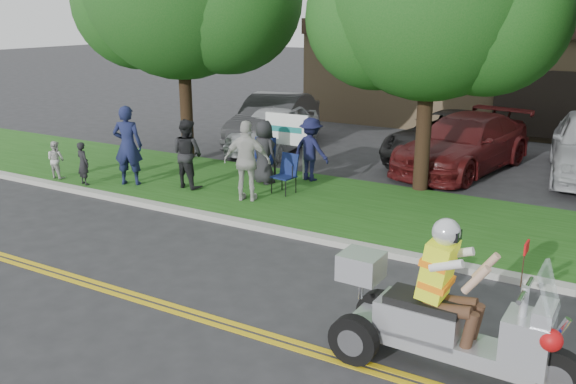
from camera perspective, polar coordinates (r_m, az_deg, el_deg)
The scene contains 22 objects.
ground at distance 9.33m, azimuth -5.13°, elevation -10.66°, with size 120.00×120.00×0.00m, color #28282B.
centerline_near at distance 8.92m, azimuth -7.31°, elevation -12.07°, with size 60.00×0.10×0.01m, color gold.
centerline_far at distance 9.03m, azimuth -6.69°, elevation -11.66°, with size 60.00×0.10×0.01m, color gold.
curb at distance 11.70m, azimuth 3.47°, elevation -4.49°, with size 60.00×0.25×0.12m, color #A8A89E.
grass_verge at distance 13.55m, azimuth 7.56°, elevation -1.65°, with size 60.00×4.00×0.10m, color #1C4C14.
commercial_building at distance 25.97m, azimuth 24.02°, elevation 10.20°, with size 18.00×8.20×4.00m.
tree_mid at distance 14.62m, azimuth 13.55°, elevation 16.82°, with size 5.88×4.80×7.05m.
business_sign at distance 15.71m, azimuth -0.10°, elevation 5.56°, with size 1.25×0.06×1.75m.
trike_scooter at distance 7.72m, azimuth 14.28°, elevation -11.52°, with size 3.01×1.01×1.97m.
lawn_chair_a at distance 14.43m, azimuth -0.13°, elevation 1.99°, with size 0.56×0.57×0.93m.
lawn_chair_b at distance 15.64m, azimuth -2.25°, elevation 3.40°, with size 0.70×0.71×1.05m.
spectator_adult_left at distance 15.51m, azimuth -14.76°, elevation 4.24°, with size 0.72×0.47×1.97m, color #181E43.
spectator_adult_mid at distance 14.99m, azimuth -9.40°, elevation 3.57°, with size 0.82×0.64×1.68m, color black.
spectator_adult_right at distance 13.74m, azimuth -3.84°, elevation 2.90°, with size 1.07×0.45×1.83m, color #B9B8B2.
spectator_chair_a at distance 15.43m, azimuth 2.17°, elevation 4.01°, with size 1.04×0.60×1.61m, color #15173A.
spectator_chair_b at distance 15.17m, azimuth -2.26°, elevation 3.75°, with size 0.77×0.50×1.58m, color black.
child_left at distance 15.92m, azimuth -18.63°, elevation 2.56°, with size 0.39×0.26×1.07m, color black.
child_right at distance 16.79m, azimuth -20.90°, elevation 2.85°, with size 0.47×0.37×0.97m, color #B9B9B3.
parked_car_far_left at distance 19.28m, azimuth -1.25°, elevation 6.02°, with size 1.72×4.28×1.46m, color #B6B8BD.
parked_car_left at distance 20.19m, azimuth -1.29°, elevation 6.75°, with size 1.73×4.96×1.63m, color #2B2B2D.
parked_car_mid at distance 18.29m, azimuth 15.11°, elevation 4.90°, with size 2.45×5.31×1.48m, color black.
parked_car_right at distance 17.52m, azimuth 16.11°, elevation 4.40°, with size 2.13×5.24×1.52m, color #4D1213.
Camera 1 is at (4.84, -6.74, 4.26)m, focal length 38.00 mm.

